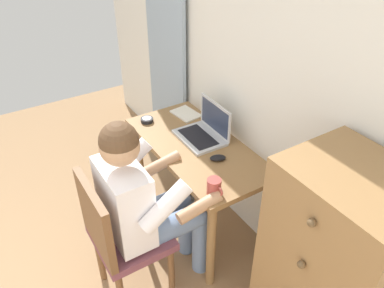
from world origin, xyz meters
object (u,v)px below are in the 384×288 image
Objects in this scene: computer_mouse at (218,158)px; desk_clock at (147,120)px; desk at (197,160)px; person_seated at (146,199)px; notebook_pad at (186,114)px; laptop at (205,131)px; coffee_mug at (214,187)px; chair at (119,235)px; dresser at (331,274)px.

computer_mouse reaches higher than desk_clock.
person_seated reaches higher than desk.
desk is at bearing 18.49° from desk_clock.
laptop is at bearing -15.31° from notebook_pad.
desk_clock is 0.30m from notebook_pad.
notebook_pad is (-0.65, 0.65, 0.03)m from person_seated.
notebook_pad is at bearing 135.07° from person_seated.
computer_mouse is (0.21, 0.02, 0.14)m from desk.
laptop is 0.46m from desk_clock.
person_seated is 0.53m from computer_mouse.
person_seated is 0.92m from notebook_pad.
desk is 9.16× the size of coffee_mug.
laptop reaches higher than coffee_mug.
desk is 3.19× the size of laptop.
chair is 4.26× the size of notebook_pad.
person_seated reaches higher than coffee_mug.
coffee_mug is at bearing -161.87° from dresser.
person_seated reaches higher than computer_mouse.
person_seated is (0.27, -0.51, 0.10)m from desk.
desk is 5.24× the size of notebook_pad.
coffee_mug is (0.18, 0.51, 0.25)m from chair.
coffee_mug is (0.50, -0.27, -0.00)m from laptop.
notebook_pad is (-1.50, 0.10, 0.11)m from dresser.
desk is at bearing -177.81° from dresser.
chair is at bearing -60.86° from computer_mouse.
laptop is (-1.17, 0.05, 0.16)m from dresser.
dresser reaches higher than desk.
desk is 0.51m from coffee_mug.
desk is 0.91× the size of person_seated.
dresser is 5.73× the size of notebook_pad.
laptop is (-0.32, 0.78, 0.26)m from chair.
computer_mouse is 0.48× the size of notebook_pad.
dresser is at bearing 25.47° from computer_mouse.
computer_mouse reaches higher than desk.
chair is at bearing -90.00° from person_seated.
laptop is at bearing 177.46° from dresser.
laptop is 2.87× the size of coffee_mug.
computer_mouse is (0.26, -0.07, -0.04)m from laptop.
desk_clock is at bearing 142.64° from chair.
chair reaches higher than computer_mouse.
laptop is 3.44× the size of computer_mouse.
desk_clock is at bearing -161.51° from desk.
desk is at bearing -61.75° from laptop.
notebook_pad is (-0.65, 0.83, 0.21)m from chair.
dresser is 1.12m from chair.
computer_mouse is at bearing -178.58° from dresser.
computer_mouse is 0.60m from notebook_pad.
person_seated is at bearing -51.45° from notebook_pad.
person_seated is 12.13× the size of computer_mouse.
notebook_pad is (-0.59, 0.12, -0.01)m from computer_mouse.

